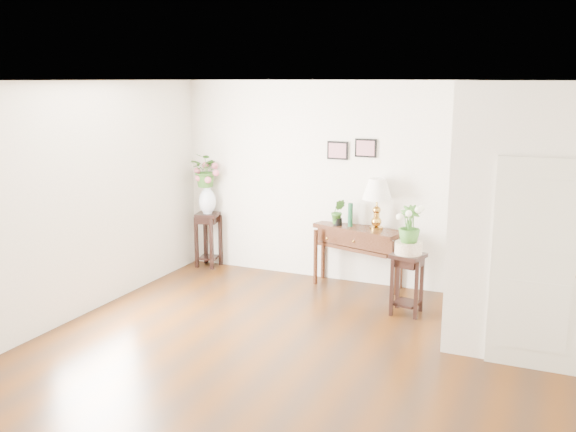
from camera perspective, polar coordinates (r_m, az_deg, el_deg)
The scene contains 20 objects.
floor at distance 6.67m, azimuth 1.62°, elevation -12.87°, with size 6.00×5.50×0.02m, color #45230A.
ceiling at distance 6.05m, azimuth 1.78°, elevation 11.95°, with size 6.00×5.50×0.02m, color white.
wall_back at distance 8.78m, azimuth 8.44°, elevation 2.69°, with size 6.00×0.02×2.80m, color silver.
wall_front at distance 3.91m, azimuth -13.79°, elevation -9.50°, with size 6.00×0.02×2.80m, color silver.
wall_left at distance 7.82m, azimuth -19.15°, elevation 0.99°, with size 0.02×5.50×2.80m, color silver.
partition at distance 7.52m, azimuth 22.01°, elevation 0.36°, with size 1.80×1.95×2.80m, color silver.
door at distance 6.63m, azimuth 21.46°, elevation -4.21°, with size 0.90×0.05×2.10m, color beige.
art_print_left at distance 8.89m, azimuth 4.43°, elevation 5.83°, with size 0.30×0.02×0.25m, color black.
art_print_right at distance 8.76m, azimuth 6.92°, elevation 6.01°, with size 0.30×0.02×0.25m, color black.
wall_ornament at distance 7.63m, azimuth 15.35°, elevation 5.91°, with size 0.51×0.51×0.07m, color tan.
console_table at distance 8.89m, azimuth 6.22°, elevation -3.61°, with size 1.25×0.42×0.84m, color black.
table_lamp at distance 8.65m, azimuth 7.90°, elevation 1.12°, with size 0.40×0.40×0.69m, color #AC7C2D.
green_vase at distance 8.79m, azimuth 5.56°, elevation 0.16°, with size 0.07×0.07×0.32m, color #16472B.
potted_plant at distance 8.84m, azimuth 4.46°, elevation 0.28°, with size 0.19×0.15×0.35m, color #306321.
plant_stand_a at distance 9.84m, azimuth -7.09°, elevation -2.11°, with size 0.32×0.32×0.83m, color black.
porcelain_vase at distance 9.70m, azimuth -7.19°, elevation 1.57°, with size 0.26×0.26×0.44m, color white, non-canonical shape.
lily_arrangement at distance 9.63m, azimuth -7.25°, elevation 4.09°, with size 0.46×0.40×0.51m, color #306321.
plant_stand_b at distance 7.96m, azimuth 10.53°, elevation -5.95°, with size 0.36×0.36×0.76m, color black.
ceramic_bowl at distance 7.83m, azimuth 10.66°, elevation -2.76°, with size 0.33×0.33×0.15m, color beige.
narcissus at distance 7.77m, azimuth 10.74°, elevation -0.80°, with size 0.26×0.26×0.47m, color #306321.
Camera 1 is at (2.26, -5.61, 2.82)m, focal length 40.00 mm.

